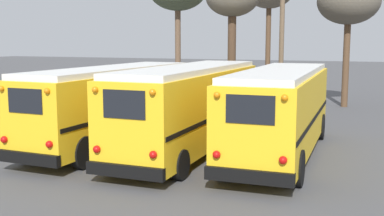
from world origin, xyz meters
TOP-DOWN VIEW (x-y plane):
  - ground_plane at (0.00, 0.00)m, footprint 160.00×160.00m
  - school_bus_0 at (-3.25, -0.58)m, footprint 2.70×9.86m
  - school_bus_1 at (-0.00, -0.46)m, footprint 2.49×10.07m
  - school_bus_2 at (3.25, -0.04)m, footprint 2.72×9.77m
  - utility_pole at (1.53, 8.64)m, footprint 1.80×0.25m
  - bare_tree_1 at (-0.75, 7.17)m, footprint 2.76×2.76m
  - bare_tree_3 at (4.46, 14.14)m, footprint 3.75×3.75m

SIDE VIEW (x-z plane):
  - ground_plane at x=0.00m, z-range 0.00..0.00m
  - school_bus_0 at x=-3.25m, z-range 0.15..3.22m
  - school_bus_2 at x=3.25m, z-range 0.15..3.25m
  - school_bus_1 at x=0.00m, z-range 0.13..3.30m
  - utility_pole at x=1.53m, z-range 0.19..8.30m
  - bare_tree_1 at x=-0.75m, z-range 2.43..9.78m
  - bare_tree_3 at x=4.46m, z-range 2.44..10.28m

